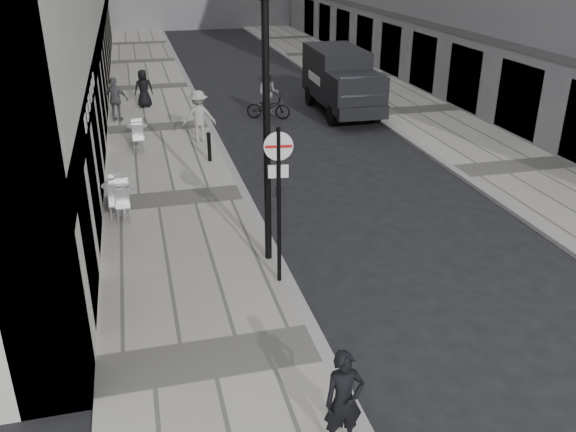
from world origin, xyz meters
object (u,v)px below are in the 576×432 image
Objects in this scene: panel_van at (341,78)px; sign_post at (279,186)px; lamppost at (266,117)px; walking_man at (344,401)px; cyclist at (268,100)px.

sign_post is at bearing -112.19° from panel_van.
walking_man is at bearing -92.21° from lamppost.
lamppost reaches higher than sign_post.
lamppost is at bearing 87.53° from walking_man.
sign_post is at bearing 87.04° from walking_man.
lamppost is (0.23, 5.92, 2.55)m from walking_man.
panel_van is (6.29, 18.61, 0.58)m from walking_man.
lamppost is 13.01m from cyclist.
cyclist is (2.79, 12.41, -2.70)m from lamppost.
lamppost is 14.20m from panel_van.
sign_post is 13.86m from cyclist.
walking_man is 18.58m from cyclist.
panel_van is at bearing 26.89° from cyclist.
walking_man is 19.65m from panel_van.
panel_van is (6.06, 13.76, -0.82)m from sign_post.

